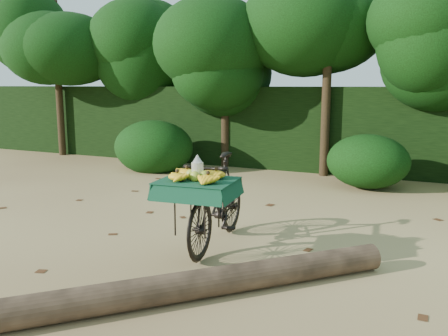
% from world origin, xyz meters
% --- Properties ---
extents(ground, '(80.00, 80.00, 0.00)m').
position_xyz_m(ground, '(0.00, 0.00, 0.00)').
color(ground, tan).
rests_on(ground, ground).
extents(vendor_bicycle, '(0.82, 1.85, 1.07)m').
position_xyz_m(vendor_bicycle, '(0.38, 0.43, 0.54)').
color(vendor_bicycle, black).
rests_on(vendor_bicycle, ground).
extents(fallen_log, '(2.65, 2.75, 0.26)m').
position_xyz_m(fallen_log, '(0.88, -0.82, 0.13)').
color(fallen_log, brown).
rests_on(fallen_log, ground).
extents(hedge_backdrop, '(26.00, 1.80, 1.80)m').
position_xyz_m(hedge_backdrop, '(0.00, 6.30, 0.90)').
color(hedge_backdrop, black).
rests_on(hedge_backdrop, ground).
extents(tree_row, '(14.50, 2.00, 4.00)m').
position_xyz_m(tree_row, '(-0.65, 5.50, 2.00)').
color(tree_row, black).
rests_on(tree_row, ground).
extents(bush_clumps, '(8.80, 1.70, 0.90)m').
position_xyz_m(bush_clumps, '(0.50, 4.30, 0.45)').
color(bush_clumps, black).
rests_on(bush_clumps, ground).
extents(leaf_litter, '(7.00, 7.30, 0.01)m').
position_xyz_m(leaf_litter, '(0.00, 0.65, 0.01)').
color(leaf_litter, '#4A2813').
rests_on(leaf_litter, ground).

